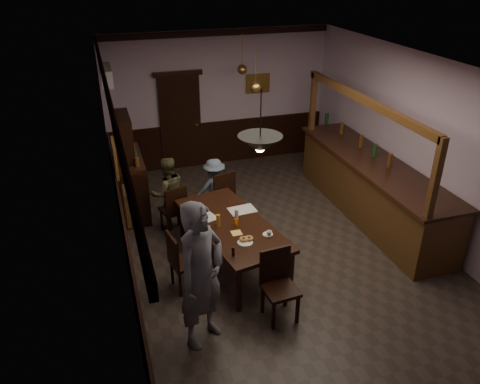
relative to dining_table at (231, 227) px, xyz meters
name	(u,v)px	position (x,y,z in m)	size (l,w,h in m)	color
room	(289,171)	(0.90, -0.01, 0.81)	(5.01, 8.01, 3.01)	#2D2621
dining_table	(231,227)	(0.00, 0.00, 0.00)	(1.40, 2.35, 0.75)	black
chair_far_left	(175,208)	(-0.68, 1.17, -0.18)	(0.49, 0.49, 0.91)	black
chair_far_right	(222,194)	(0.21, 1.33, -0.14)	(0.53, 0.53, 1.00)	black
chair_near	(278,281)	(0.26, -1.29, -0.14)	(0.46, 0.46, 1.00)	black
chair_side	(180,260)	(-0.87, -0.37, -0.18)	(0.47, 0.47, 0.93)	black
person_standing	(201,275)	(-0.80, -1.43, 0.29)	(0.71, 0.47, 1.96)	slate
person_seated_left	(168,193)	(-0.73, 1.44, -0.02)	(0.65, 0.50, 1.33)	#48472B
person_seated_right	(215,187)	(0.15, 1.61, -0.12)	(0.72, 0.42, 1.12)	slate
newspaper_left	(203,219)	(-0.39, 0.25, 0.07)	(0.42, 0.30, 0.01)	silver
newspaper_right	(242,210)	(0.28, 0.33, 0.07)	(0.42, 0.30, 0.01)	silver
napkin	(237,233)	(-0.01, -0.30, 0.07)	(0.15, 0.15, 0.00)	#EDD157
saucer	(268,234)	(0.41, -0.48, 0.07)	(0.15, 0.15, 0.01)	white
coffee_cup	(269,233)	(0.41, -0.52, 0.11)	(0.08, 0.08, 0.07)	white
pastry_plate	(245,242)	(0.03, -0.59, 0.07)	(0.22, 0.22, 0.01)	white
pastry_ring_a	(244,239)	(0.02, -0.54, 0.10)	(0.13, 0.13, 0.04)	#C68C47
pastry_ring_b	(249,238)	(0.10, -0.54, 0.10)	(0.13, 0.13, 0.04)	#C68C47
soda_can	(236,222)	(0.05, -0.11, 0.12)	(0.07, 0.07, 0.12)	orange
beer_glass	(218,221)	(-0.22, -0.04, 0.16)	(0.06, 0.06, 0.20)	#BF721E
water_glass	(237,214)	(0.12, 0.12, 0.14)	(0.06, 0.06, 0.15)	silver
pepper_mill	(233,251)	(-0.22, -0.84, 0.13)	(0.04, 0.04, 0.14)	black
sideboard	(129,174)	(-1.31, 2.24, 0.07)	(0.51, 1.43, 1.89)	black
bar_counter	(371,187)	(2.89, 0.73, -0.10)	(0.96, 4.11, 2.30)	#452A12
door_back	(181,123)	(0.00, 3.94, 0.36)	(0.90, 0.06, 2.10)	black
ac_unit	(106,75)	(-1.48, 2.89, 1.76)	(0.20, 0.85, 0.30)	white
picture_left_small	(127,206)	(-1.56, -1.61, 1.46)	(0.04, 0.28, 0.36)	olive
picture_left_large	(115,158)	(-1.56, 0.79, 1.01)	(0.04, 0.62, 0.48)	olive
picture_back	(258,83)	(1.80, 3.95, 1.11)	(0.55, 0.04, 0.42)	olive
pendant_iron	(260,144)	(0.15, -0.79, 1.62)	(0.56, 0.56, 0.80)	black
pendant_brass_mid	(255,87)	(1.00, 1.83, 1.61)	(0.20, 0.20, 0.81)	#BF8C3F
pendant_brass_far	(242,70)	(1.20, 3.23, 1.61)	(0.20, 0.20, 0.81)	#BF8C3F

